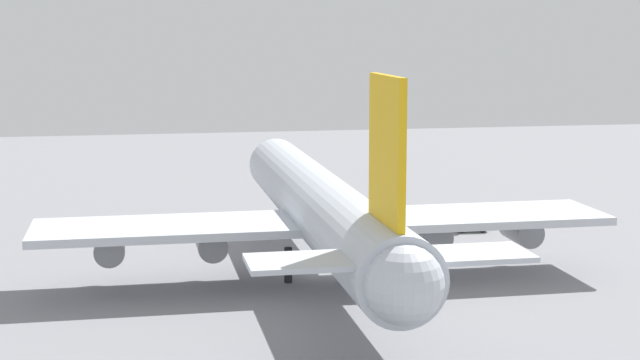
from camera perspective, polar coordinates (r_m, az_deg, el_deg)
ground_plane at (r=88.45m, az=0.00°, el=-5.46°), size 240.68×240.68×0.00m
cargo_airplane at (r=86.93m, az=0.03°, el=-1.63°), size 60.17×49.92×18.93m
catering_truck at (r=107.34m, az=8.58°, el=-2.42°), size 2.66×4.01×2.29m
safety_cone_nose at (r=113.96m, az=-4.50°, el=-2.04°), size 0.48×0.48×0.69m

